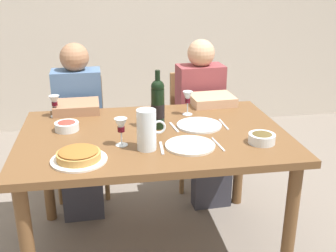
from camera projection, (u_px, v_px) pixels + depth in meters
The scene contains 20 objects.
ground_plane at pixel (155, 245), 2.60m from camera, with size 8.00×8.00×0.00m, color slate.
dining_table at pixel (154, 148), 2.37m from camera, with size 1.50×1.00×0.76m.
wine_bottle at pixel (158, 104), 2.36m from camera, with size 0.08×0.08×0.34m.
water_pitcher at pixel (147, 132), 2.09m from camera, with size 0.15×0.10×0.21m.
baked_tart at pixel (79, 156), 1.98m from camera, with size 0.27×0.27×0.06m.
salad_bowl at pixel (67, 126), 2.36m from camera, with size 0.14×0.14×0.06m.
olive_bowl at pixel (262, 138), 2.19m from camera, with size 0.14×0.14×0.06m.
wine_glass_left_diner at pixel (121, 127), 2.13m from camera, with size 0.07×0.07×0.15m.
wine_glass_right_diner at pixel (188, 98), 2.60m from camera, with size 0.06×0.06×0.15m.
wine_glass_centre at pixel (54, 102), 2.57m from camera, with size 0.07×0.07×0.14m.
dinner_plate_left_setting at pixel (199, 125), 2.43m from camera, with size 0.26×0.26×0.01m, color silver.
dinner_plate_right_setting at pixel (190, 145), 2.15m from camera, with size 0.26×0.26×0.01m, color silver.
fork_left_setting at pixel (174, 127), 2.41m from camera, with size 0.16×0.01×0.01m, color silver.
knife_left_setting at pixel (224, 124), 2.46m from camera, with size 0.18×0.01×0.01m, color silver.
knife_right_setting at pixel (218, 144), 2.17m from camera, with size 0.18×0.01×0.01m, color silver.
spoon_right_setting at pixel (162, 148), 2.13m from camera, with size 0.16×0.01×0.01m, color silver.
chair_left at pixel (81, 128), 3.16m from camera, with size 0.41×0.41×0.87m.
diner_left at pixel (79, 123), 2.90m from camera, with size 0.34×0.51×1.16m.
chair_right at pixel (195, 121), 3.30m from camera, with size 0.42×0.42×0.87m.
diner_right at pixel (204, 116), 3.05m from camera, with size 0.35×0.52×1.16m.
Camera 1 is at (-0.27, -2.16, 1.61)m, focal length 44.23 mm.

